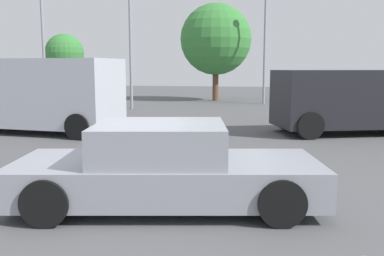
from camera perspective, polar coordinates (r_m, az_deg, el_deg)
ground_plane at (r=6.73m, az=-5.88°, el=-9.79°), size 80.00×80.00×0.00m
sedan_foreground at (r=6.40m, az=-3.58°, el=-5.38°), size 4.72×2.57×1.25m
van_white at (r=14.44m, az=-19.75°, el=4.39°), size 5.25×2.61×2.32m
suv_dark at (r=14.29m, az=20.65°, el=3.64°), size 5.13×3.37×1.97m
light_post_near at (r=24.71m, az=9.72°, el=13.07°), size 0.44×0.44×6.24m
light_post_mid at (r=21.64m, az=-8.25°, el=14.33°), size 0.44×0.44×6.57m
light_post_far at (r=22.53m, az=-19.27°, el=12.67°), size 0.44×0.44×5.87m
tree_back_left at (r=26.75m, az=3.18°, el=11.69°), size 4.33×4.33×5.92m
tree_back_right at (r=32.40m, az=-16.58°, el=9.52°), size 2.72×2.72×4.43m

